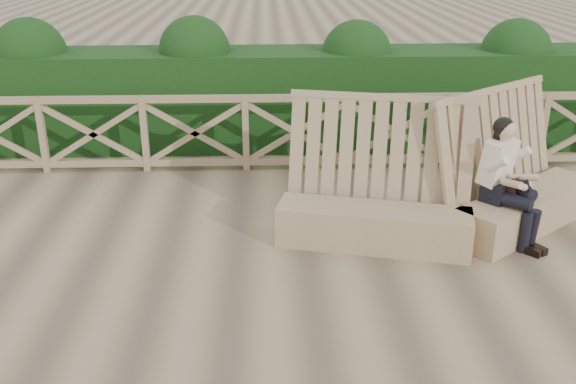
{
  "coord_description": "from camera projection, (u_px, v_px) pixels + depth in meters",
  "views": [
    {
      "loc": [
        -0.42,
        -5.27,
        3.22
      ],
      "look_at": [
        -0.22,
        0.4,
        0.9
      ],
      "focal_mm": 40.0,
      "sensor_mm": 36.0,
      "label": 1
    }
  ],
  "objects": [
    {
      "name": "ground",
      "position": [
        312.0,
        295.0,
        6.11
      ],
      "size": [
        60.0,
        60.0,
        0.0
      ],
      "primitive_type": "plane",
      "color": "brown",
      "rests_on": "ground"
    },
    {
      "name": "bench",
      "position": [
        450.0,
        201.0,
        7.2
      ],
      "size": [
        3.89,
        1.89,
        1.58
      ],
      "rotation": [
        0.0,
        0.0,
        0.2
      ],
      "color": "#916E53",
      "rests_on": "ground"
    },
    {
      "name": "woman",
      "position": [
        506.0,
        177.0,
        6.94
      ],
      "size": [
        0.73,
        0.84,
        1.39
      ],
      "rotation": [
        0.0,
        0.0,
        0.72
      ],
      "color": "black",
      "rests_on": "ground"
    },
    {
      "name": "guardrail",
      "position": [
        296.0,
        132.0,
        9.14
      ],
      "size": [
        10.1,
        0.09,
        1.1
      ],
      "color": "olive",
      "rests_on": "ground"
    },
    {
      "name": "hedge",
      "position": [
        292.0,
        98.0,
        10.17
      ],
      "size": [
        12.0,
        1.2,
        1.5
      ],
      "primitive_type": "cube",
      "color": "black",
      "rests_on": "ground"
    }
  ]
}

